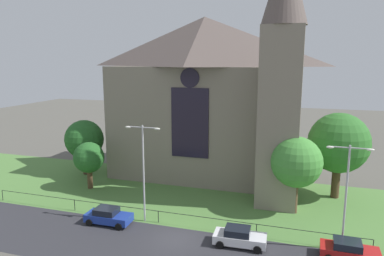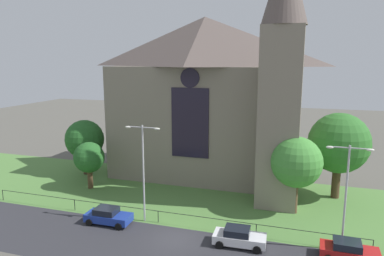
{
  "view_description": "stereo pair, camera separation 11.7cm",
  "coord_description": "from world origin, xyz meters",
  "px_view_note": "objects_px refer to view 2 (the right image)",
  "views": [
    {
      "loc": [
        9.6,
        -26.1,
        14.8
      ],
      "look_at": [
        -1.03,
        8.0,
        7.97
      ],
      "focal_mm": 33.57,
      "sensor_mm": 36.0,
      "label": 1
    },
    {
      "loc": [
        9.71,
        -26.07,
        14.8
      ],
      "look_at": [
        -1.03,
        8.0,
        7.97
      ],
      "focal_mm": 33.57,
      "sensor_mm": 36.0,
      "label": 2
    }
  ],
  "objects_px": {
    "tree_left_far": "(85,139)",
    "tree_left_near": "(89,158)",
    "parked_car_white": "(239,237)",
    "parked_car_red": "(349,251)",
    "streetlamp_far": "(347,185)",
    "parked_car_blue": "(108,216)",
    "tree_right_near": "(296,162)",
    "streetlamp_near": "(143,162)",
    "tree_right_far": "(339,143)",
    "church_building": "(209,96)"
  },
  "relations": [
    {
      "from": "tree_right_far",
      "to": "parked_car_red",
      "type": "xyz_separation_m",
      "value": [
        0.06,
        -13.03,
        -5.31
      ]
    },
    {
      "from": "tree_right_far",
      "to": "parked_car_blue",
      "type": "relative_size",
      "value": 2.2
    },
    {
      "from": "church_building",
      "to": "streetlamp_near",
      "type": "xyz_separation_m",
      "value": [
        -2.09,
        -15.16,
        -4.57
      ]
    },
    {
      "from": "streetlamp_near",
      "to": "parked_car_blue",
      "type": "height_order",
      "value": "streetlamp_near"
    },
    {
      "from": "tree_right_far",
      "to": "parked_car_blue",
      "type": "bearing_deg",
      "value": -147.22
    },
    {
      "from": "tree_left_near",
      "to": "parked_car_red",
      "type": "bearing_deg",
      "value": -15.53
    },
    {
      "from": "parked_car_white",
      "to": "tree_right_far",
      "type": "bearing_deg",
      "value": 56.28
    },
    {
      "from": "tree_left_near",
      "to": "streetlamp_far",
      "type": "relative_size",
      "value": 0.65
    },
    {
      "from": "parked_car_white",
      "to": "parked_car_red",
      "type": "xyz_separation_m",
      "value": [
        8.21,
        0.36,
        0.0
      ]
    },
    {
      "from": "tree_left_far",
      "to": "tree_right_far",
      "type": "bearing_deg",
      "value": 1.77
    },
    {
      "from": "parked_car_white",
      "to": "parked_car_red",
      "type": "height_order",
      "value": "same"
    },
    {
      "from": "tree_right_far",
      "to": "streetlamp_far",
      "type": "distance_m",
      "value": 11.58
    },
    {
      "from": "tree_left_near",
      "to": "parked_car_blue",
      "type": "height_order",
      "value": "tree_left_near"
    },
    {
      "from": "parked_car_red",
      "to": "parked_car_white",
      "type": "bearing_deg",
      "value": -176.11
    },
    {
      "from": "tree_left_far",
      "to": "parked_car_white",
      "type": "xyz_separation_m",
      "value": [
        22.52,
        -12.45,
        -3.88
      ]
    },
    {
      "from": "tree_right_near",
      "to": "parked_car_red",
      "type": "bearing_deg",
      "value": -61.13
    },
    {
      "from": "tree_right_far",
      "to": "streetlamp_far",
      "type": "height_order",
      "value": "tree_right_far"
    },
    {
      "from": "tree_right_near",
      "to": "tree_left_far",
      "type": "bearing_deg",
      "value": 170.41
    },
    {
      "from": "parked_car_white",
      "to": "parked_car_blue",
      "type": "bearing_deg",
      "value": 176.07
    },
    {
      "from": "streetlamp_far",
      "to": "parked_car_red",
      "type": "bearing_deg",
      "value": -76.66
    },
    {
      "from": "parked_car_blue",
      "to": "church_building",
      "type": "bearing_deg",
      "value": 72.09
    },
    {
      "from": "tree_right_far",
      "to": "streetlamp_far",
      "type": "bearing_deg",
      "value": -91.45
    },
    {
      "from": "streetlamp_far",
      "to": "parked_car_red",
      "type": "xyz_separation_m",
      "value": [
        0.35,
        -1.47,
        -4.63
      ]
    },
    {
      "from": "tree_left_far",
      "to": "streetlamp_near",
      "type": "height_order",
      "value": "streetlamp_near"
    },
    {
      "from": "streetlamp_far",
      "to": "parked_car_blue",
      "type": "distance_m",
      "value": 20.58
    },
    {
      "from": "tree_left_far",
      "to": "tree_left_near",
      "type": "height_order",
      "value": "tree_left_far"
    },
    {
      "from": "parked_car_blue",
      "to": "streetlamp_near",
      "type": "bearing_deg",
      "value": 26.0
    },
    {
      "from": "tree_right_near",
      "to": "parked_car_white",
      "type": "xyz_separation_m",
      "value": [
        -4.02,
        -7.97,
        -4.36
      ]
    },
    {
      "from": "streetlamp_far",
      "to": "parked_car_red",
      "type": "relative_size",
      "value": 2.0
    },
    {
      "from": "church_building",
      "to": "parked_car_blue",
      "type": "distance_m",
      "value": 19.85
    },
    {
      "from": "parked_car_blue",
      "to": "tree_right_far",
      "type": "bearing_deg",
      "value": 31.71
    },
    {
      "from": "tree_left_near",
      "to": "streetlamp_far",
      "type": "bearing_deg",
      "value": -12.76
    },
    {
      "from": "streetlamp_far",
      "to": "parked_car_red",
      "type": "height_order",
      "value": "streetlamp_far"
    },
    {
      "from": "tree_left_far",
      "to": "parked_car_red",
      "type": "relative_size",
      "value": 1.69
    },
    {
      "from": "church_building",
      "to": "tree_right_far",
      "type": "bearing_deg",
      "value": -13.3
    },
    {
      "from": "church_building",
      "to": "parked_car_white",
      "type": "xyz_separation_m",
      "value": [
        7.09,
        -17.0,
        -9.53
      ]
    },
    {
      "from": "church_building",
      "to": "tree_left_near",
      "type": "height_order",
      "value": "church_building"
    },
    {
      "from": "streetlamp_far",
      "to": "tree_right_near",
      "type": "bearing_deg",
      "value": 122.08
    },
    {
      "from": "tree_left_near",
      "to": "tree_right_far",
      "type": "height_order",
      "value": "tree_right_far"
    },
    {
      "from": "church_building",
      "to": "parked_car_white",
      "type": "distance_m",
      "value": 20.74
    },
    {
      "from": "tree_left_near",
      "to": "streetlamp_near",
      "type": "height_order",
      "value": "streetlamp_near"
    },
    {
      "from": "tree_left_near",
      "to": "parked_car_white",
      "type": "xyz_separation_m",
      "value": [
        18.93,
        -7.9,
        -2.93
      ]
    },
    {
      "from": "tree_right_far",
      "to": "parked_car_white",
      "type": "relative_size",
      "value": 2.18
    },
    {
      "from": "parked_car_red",
      "to": "tree_left_near",
      "type": "bearing_deg",
      "value": 165.84
    },
    {
      "from": "church_building",
      "to": "streetlamp_near",
      "type": "relative_size",
      "value": 2.86
    },
    {
      "from": "streetlamp_near",
      "to": "parked_car_white",
      "type": "bearing_deg",
      "value": -11.3
    },
    {
      "from": "church_building",
      "to": "tree_left_near",
      "type": "bearing_deg",
      "value": -142.46
    },
    {
      "from": "parked_car_blue",
      "to": "parked_car_red",
      "type": "height_order",
      "value": "same"
    },
    {
      "from": "streetlamp_near",
      "to": "parked_car_white",
      "type": "height_order",
      "value": "streetlamp_near"
    },
    {
      "from": "tree_right_near",
      "to": "parked_car_blue",
      "type": "bearing_deg",
      "value": -154.7
    }
  ]
}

